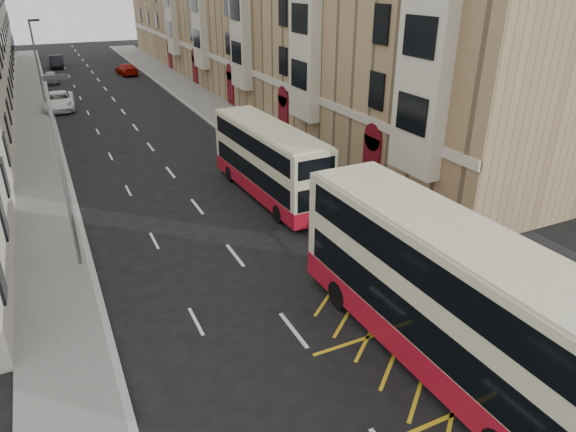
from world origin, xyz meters
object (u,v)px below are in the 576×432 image
car_silver (51,77)px  car_red (126,69)px  street_lamp_near (62,165)px  double_decker_rear (269,161)px  white_van (59,101)px  street_lamp_far (38,62)px  pedestrian_far (397,224)px  bus_shelter (576,285)px  car_dark (56,62)px  double_decker_front (442,295)px  pedestrian_near (544,319)px

car_silver → car_red: bearing=10.8°
street_lamp_near → double_decker_rear: bearing=19.1°
white_van → street_lamp_far: bearing=-123.5°
street_lamp_far → car_silver: (1.15, 16.15, -3.99)m
street_lamp_near → pedestrian_far: size_ratio=4.41×
street_lamp_near → double_decker_rear: (10.53, 3.64, -2.53)m
bus_shelter → double_decker_rear: double_decker_rear is taller
car_dark → double_decker_rear: bearing=-77.2°
double_decker_rear → street_lamp_far: bearing=109.6°
street_lamp_far → double_decker_rear: 28.50m
pedestrian_far → car_red: (-3.37, 52.29, -0.36)m
double_decker_front → white_van: size_ratio=2.12×
pedestrian_near → white_van: (-12.37, 43.90, -0.29)m
street_lamp_near → street_lamp_far: bearing=90.0°
bus_shelter → double_decker_front: double_decker_front is taller
street_lamp_near → car_dark: bearing=87.6°
car_silver → car_red: 9.19m
car_silver → double_decker_rear: bearing=-78.6°
bus_shelter → pedestrian_far: bus_shelter is taller
pedestrian_near → white_van: pedestrian_near is taller
bus_shelter → car_red: 60.62m
car_dark → bus_shelter: bearing=-75.7°
pedestrian_far → street_lamp_near: bearing=-2.5°
bus_shelter → pedestrian_far: 8.30m
car_dark → pedestrian_near: bearing=-76.7°
double_decker_rear → pedestrian_near: (2.99, -16.01, -1.01)m
street_lamp_near → white_van: 31.78m
car_dark → car_silver: bearing=-92.0°
pedestrian_near → car_dark: pedestrian_near is taller
pedestrian_near → car_dark: bearing=-110.0°
pedestrian_far → car_red: 52.40m
bus_shelter → car_dark: (-12.23, 70.30, -1.34)m
white_van → double_decker_front: bearing=-75.0°
street_lamp_far → pedestrian_near: size_ratio=4.23×
double_decker_front → bus_shelter: bearing=-13.6°
bus_shelter → street_lamp_near: (-14.69, 12.39, 2.50)m
car_silver → pedestrian_far: bearing=-77.2°
pedestrian_near → car_red: 60.51m
street_lamp_near → car_dark: size_ratio=1.65×
street_lamp_near → pedestrian_near: 18.66m
double_decker_rear → car_red: (-0.38, 44.40, -1.40)m
street_lamp_far → double_decker_front: size_ratio=0.65×
street_lamp_near → double_decker_front: (9.87, -11.32, -2.16)m
street_lamp_far → car_silver: size_ratio=2.10×
car_red → double_decker_rear: bearing=84.8°
white_van → car_dark: white_van is taller
white_van → car_red: bearing=64.9°
street_lamp_near → double_decker_front: bearing=-48.9°
street_lamp_far → pedestrian_far: street_lamp_far is taller
car_silver → street_lamp_near: bearing=-92.5°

